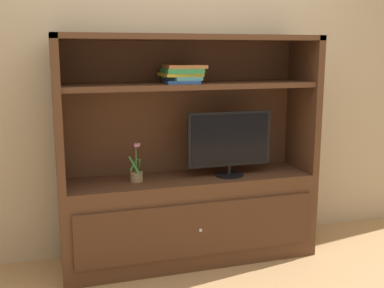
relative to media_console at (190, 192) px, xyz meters
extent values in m
plane|color=tan|center=(0.00, -0.41, -0.51)|extent=(8.00, 8.00, 0.00)
cube|color=tan|center=(0.00, 0.34, 0.89)|extent=(6.00, 0.10, 2.80)
cube|color=#4C2D1C|center=(0.00, -0.01, -0.19)|extent=(1.83, 0.45, 0.62)
cube|color=#462A19|center=(0.00, -0.24, -0.19)|extent=(1.69, 0.02, 0.37)
sphere|color=silver|center=(0.00, -0.26, -0.19)|extent=(0.02, 0.02, 0.02)
cube|color=#4C2D1C|center=(-0.89, -0.01, 0.62)|extent=(0.05, 0.45, 1.00)
cube|color=#4C2D1C|center=(0.89, -0.01, 0.62)|extent=(0.05, 0.45, 1.00)
cube|color=#4C2D1C|center=(0.00, 0.21, 0.62)|extent=(1.83, 0.02, 1.00)
cube|color=#4C2D1C|center=(0.00, -0.01, 1.10)|extent=(1.83, 0.45, 0.04)
cube|color=#4C2D1C|center=(0.00, -0.01, 0.77)|extent=(1.73, 0.41, 0.04)
cylinder|color=black|center=(0.28, -0.06, 0.12)|extent=(0.20, 0.20, 0.01)
cylinder|color=black|center=(0.28, -0.06, 0.16)|extent=(0.03, 0.03, 0.06)
cube|color=black|center=(0.28, -0.06, 0.39)|extent=(0.62, 0.02, 0.39)
cube|color=black|center=(0.28, -0.07, 0.39)|extent=(0.58, 0.00, 0.35)
cylinder|color=#8C7251|center=(-0.39, -0.01, 0.15)|extent=(0.09, 0.09, 0.07)
cylinder|color=#3D6B33|center=(-0.39, -0.01, 0.29)|extent=(0.01, 0.01, 0.21)
cube|color=#2D7A38|center=(-0.37, -0.02, 0.24)|extent=(0.03, 0.13, 0.12)
cube|color=#2D7A38|center=(-0.40, 0.01, 0.24)|extent=(0.07, 0.05, 0.08)
cube|color=#2D7A38|center=(-0.40, -0.03, 0.24)|extent=(0.07, 0.06, 0.12)
sphere|color=#C6729E|center=(-0.37, -0.02, 0.38)|extent=(0.02, 0.02, 0.02)
sphere|color=#C6729E|center=(-0.39, -0.01, 0.37)|extent=(0.03, 0.03, 0.03)
sphere|color=#C6729E|center=(-0.37, -0.02, 0.37)|extent=(0.02, 0.02, 0.02)
cube|color=#2D519E|center=(-0.07, 0.00, 0.80)|extent=(0.25, 0.36, 0.02)
cube|color=teal|center=(-0.06, 0.00, 0.83)|extent=(0.21, 0.35, 0.02)
cube|color=gold|center=(-0.07, -0.01, 0.85)|extent=(0.26, 0.28, 0.02)
cube|color=#338C4C|center=(-0.06, 0.00, 0.88)|extent=(0.26, 0.31, 0.03)
cube|color=#A56638|center=(-0.04, -0.01, 0.90)|extent=(0.28, 0.30, 0.02)
camera|label=1|loc=(-0.94, -3.12, 1.00)|focal=43.82mm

